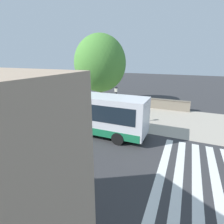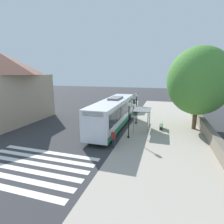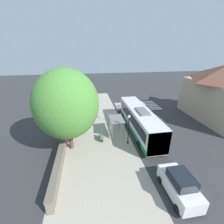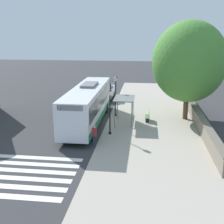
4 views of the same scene
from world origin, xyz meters
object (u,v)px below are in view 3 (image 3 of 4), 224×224
Objects in this scene: pedestrian at (120,112)px; street_lamp_far at (129,126)px; shade_tree at (67,104)px; bus at (139,120)px; bench at (101,137)px; street_lamp_near at (119,111)px; bus_shelter at (115,121)px; parked_car_behind_bus at (179,185)px.

street_lamp_far is (-0.75, -8.13, 1.50)m from pedestrian.
pedestrian is at bearing 45.69° from shade_tree.
bus is at bearing -73.68° from pedestrian.
pedestrian reaches higher than bench.
bench is at bearing -128.43° from street_lamp_near.
shade_tree is at bearing -159.31° from bus_shelter.
bus_shelter is at bearing -110.62° from street_lamp_near.
bench is 0.15× the size of shade_tree.
bench is at bearing -153.74° from bus_shelter.
street_lamp_near reaches higher than parked_car_behind_bus.
bus_shelter reaches higher than bench.
street_lamp_far is 7.72m from shade_tree.
bus_shelter is at bearing 108.18° from parked_car_behind_bus.
bus_shelter is 7.16m from shade_tree.
street_lamp_near reaches higher than pedestrian.
pedestrian is at bearing 106.32° from bus.
parked_car_behind_bus is at bearing -80.49° from street_lamp_near.
street_lamp_near reaches higher than bus.
bench is 5.49m from street_lamp_near.
street_lamp_far is (1.23, -2.36, 0.37)m from bus_shelter.
bench is 4.09m from street_lamp_far.
bench is at bearing -166.84° from bus.
bus is at bearing 4.77° from bus_shelter.
street_lamp_near is 0.41× the size of shade_tree.
street_lamp_far is at bearing -95.27° from pedestrian.
shade_tree is (-9.37, -2.49, 3.78)m from bus.
parked_car_behind_bus is (2.13, -7.87, -1.43)m from street_lamp_far.
street_lamp_far is 1.02× the size of parked_car_behind_bus.
bus_shelter is 0.74× the size of street_lamp_near.
bus is 3.69m from street_lamp_near.
bench is 10.70m from parked_car_behind_bus.
street_lamp_near is at bearing 99.51° from parked_car_behind_bus.
street_lamp_far is at bearing -1.39° from shade_tree.
bus_shelter is 2.83m from bench.
street_lamp_far is (0.09, -5.39, 0.15)m from street_lamp_near.
street_lamp_near is 0.94× the size of street_lamp_far.
bench is (-2.08, -1.02, -1.63)m from bus_shelter.
bus is at bearing -48.18° from street_lamp_near.
shade_tree is (-7.77, -7.96, 4.71)m from pedestrian.
street_lamp_far reaches higher than pedestrian.
street_lamp_far is at bearing -131.52° from bus.
bench is at bearing 17.38° from shade_tree.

